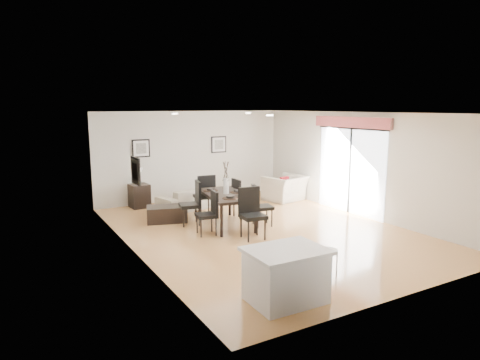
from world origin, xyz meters
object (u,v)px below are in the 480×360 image
armchair (285,188)px  dining_chair_wnear (210,210)px  dining_chair_enear (259,203)px  dining_table (226,197)px  coffee_table (167,214)px  sofa (193,197)px  side_table (139,196)px  kitchen_island (286,275)px  dining_chair_foot (205,193)px  bar_stool (328,255)px  dining_chair_head (251,210)px  dining_chair_efar (240,196)px  dining_chair_wfar (193,200)px

armchair → dining_chair_wnear: 4.06m
dining_chair_enear → armchair: bearing=-34.7°
dining_table → dining_chair_wnear: bearing=-135.2°
coffee_table → dining_chair_enear: bearing=-22.1°
sofa → side_table: bearing=-44.4°
sofa → dining_chair_enear: 2.60m
kitchen_island → sofa: bearing=80.2°
dining_chair_foot → bar_stool: bearing=91.8°
dining_chair_head → coffee_table: dining_chair_head is taller
dining_chair_head → kitchen_island: (-1.17, -2.91, -0.21)m
sofa → dining_table: size_ratio=1.02×
dining_table → coffee_table: (-1.13, 1.02, -0.50)m
sofa → bar_stool: size_ratio=3.07×
dining_chair_enear → dining_chair_foot: dining_chair_foot is taller
dining_chair_enear → dining_chair_head: size_ratio=0.90×
dining_chair_efar → coffee_table: size_ratio=1.03×
dining_table → dining_chair_foot: size_ratio=1.84×
coffee_table → bar_stool: (0.77, -5.07, 0.37)m
dining_chair_foot → dining_chair_enear: bearing=118.5°
dining_table → kitchen_island: kitchen_island is taller
armchair → coffee_table: bearing=-6.2°
dining_chair_wfar → dining_chair_head: (0.67, -1.59, 0.02)m
armchair → kitchen_island: kitchen_island is taller
dining_chair_head → coffee_table: (-1.15, 2.16, -0.42)m
dining_chair_foot → coffee_table: bearing=12.4°
sofa → dining_chair_efar: bearing=97.8°
sofa → dining_chair_foot: dining_chair_foot is taller
dining_table → dining_chair_head: dining_chair_head is taller
sofa → kitchen_island: kitchen_island is taller
dining_chair_wnear → dining_chair_head: size_ratio=0.88×
dining_chair_efar → coffee_table: (-1.79, 0.55, -0.37)m
armchair → dining_chair_efar: dining_chair_efar is taller
kitchen_island → bar_stool: 0.81m
dining_chair_wfar → bar_stool: 4.51m
dining_chair_enear → kitchen_island: 4.04m
dining_chair_wfar → bar_stool: bearing=16.6°
armchair → side_table: 4.33m
side_table → armchair: bearing=-17.3°
dining_table → sofa: bearing=98.3°
bar_stool → dining_chair_enear: bearing=74.1°
side_table → bar_stool: size_ratio=1.02×
dining_chair_wfar → dining_chair_enear: bearing=68.7°
dining_chair_wnear → dining_table: bearing=135.7°
dining_chair_foot → coffee_table: dining_chair_foot is taller
dining_chair_wfar → dining_chair_head: bearing=35.6°
dining_chair_head → side_table: 4.19m
dining_chair_enear → dining_table: bearing=69.0°
armchair → dining_chair_foot: (-2.86, -0.40, 0.23)m
armchair → dining_chair_wfar: size_ratio=1.08×
dining_chair_efar → dining_chair_head: bearing=160.9°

